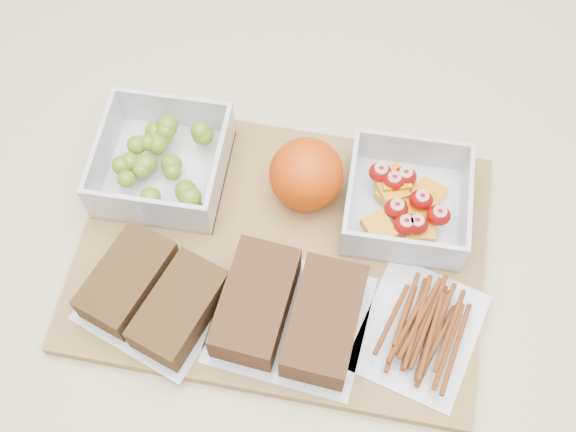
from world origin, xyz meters
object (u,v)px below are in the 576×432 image
(orange, at_px, (306,174))
(grape_container, at_px, (163,161))
(fruit_container, at_px, (406,203))
(sandwich_bag_center, at_px, (290,312))
(pretzel_bag, at_px, (421,327))
(cutting_board, at_px, (282,252))
(sandwich_bag_left, at_px, (154,295))

(orange, bearing_deg, grape_container, 179.59)
(fruit_container, height_order, orange, orange)
(fruit_container, relative_size, sandwich_bag_center, 0.77)
(sandwich_bag_center, relative_size, pretzel_bag, 1.05)
(cutting_board, relative_size, fruit_container, 3.35)
(orange, relative_size, sandwich_bag_center, 0.48)
(grape_container, xyz_separation_m, orange, (0.16, -0.00, 0.01))
(grape_container, distance_m, sandwich_bag_center, 0.22)
(cutting_board, distance_m, pretzel_bag, 0.16)
(sandwich_bag_left, xyz_separation_m, sandwich_bag_center, (0.14, 0.00, 0.00))
(sandwich_bag_center, bearing_deg, cutting_board, 105.42)
(fruit_container, xyz_separation_m, sandwich_bag_center, (-0.10, -0.14, 0.00))
(pretzel_bag, bearing_deg, sandwich_bag_left, -177.73)
(cutting_board, distance_m, sandwich_bag_center, 0.08)
(orange, relative_size, pretzel_bag, 0.50)
(cutting_board, relative_size, pretzel_bag, 2.69)
(grape_container, bearing_deg, sandwich_bag_center, -42.24)
(fruit_container, relative_size, pretzel_bag, 0.80)
(sandwich_bag_left, bearing_deg, pretzel_bag, 2.27)
(sandwich_bag_center, distance_m, pretzel_bag, 0.13)
(sandwich_bag_left, bearing_deg, grape_container, 100.09)
(cutting_board, xyz_separation_m, sandwich_bag_left, (-0.11, -0.08, 0.03))
(grape_container, bearing_deg, cutting_board, -26.85)
(cutting_board, bearing_deg, fruit_container, 29.38)
(cutting_board, relative_size, sandwich_bag_left, 2.53)
(grape_container, xyz_separation_m, fruit_container, (0.26, -0.01, -0.00))
(grape_container, relative_size, sandwich_bag_left, 0.80)
(grape_container, bearing_deg, orange, -0.41)
(sandwich_bag_left, height_order, sandwich_bag_center, sandwich_bag_center)
(grape_container, distance_m, pretzel_bag, 0.32)
(pretzel_bag, bearing_deg, orange, 134.11)
(orange, height_order, pretzel_bag, orange)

